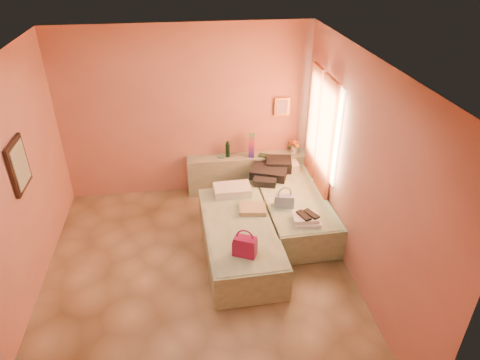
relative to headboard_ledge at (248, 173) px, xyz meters
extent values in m
plane|color=tan|center=(-0.98, -2.10, -0.33)|extent=(4.50, 4.50, 0.00)
cube|color=tan|center=(-0.98, 0.15, 1.07)|extent=(4.00, 0.02, 2.80)
cube|color=tan|center=(-2.98, -2.10, 1.07)|extent=(0.02, 4.50, 2.80)
cube|color=tan|center=(1.02, -2.10, 1.07)|extent=(0.02, 4.50, 2.80)
cube|color=silver|center=(-0.98, -2.10, 2.47)|extent=(4.00, 4.50, 0.02)
cube|color=#FFDC9E|center=(1.00, -0.85, 1.18)|extent=(0.02, 1.10, 1.40)
cube|color=#D15A32|center=(0.96, -1.00, 0.82)|extent=(0.05, 0.55, 2.20)
cube|color=#D15A32|center=(0.96, -0.40, 0.82)|extent=(0.05, 0.45, 2.20)
cube|color=black|center=(-2.95, -1.70, 1.28)|extent=(0.04, 0.50, 0.60)
cube|color=gold|center=(0.57, 0.12, 1.12)|extent=(0.25, 0.04, 0.30)
cube|color=#A5B494|center=(0.00, 0.00, 0.00)|extent=(2.05, 0.30, 0.65)
cube|color=beige|center=(-0.38, -1.70, -0.08)|extent=(0.96, 2.03, 0.50)
cube|color=beige|center=(0.52, -1.05, -0.08)|extent=(0.96, 2.03, 0.50)
cylinder|color=#13361F|center=(-0.34, 0.02, 0.46)|extent=(0.10, 0.10, 0.26)
cube|color=#981249|center=(0.05, -0.03, 0.53)|extent=(0.11, 0.11, 0.42)
cylinder|color=#447E62|center=(-0.44, 0.00, 0.34)|extent=(0.14, 0.14, 0.03)
cube|color=#224126|center=(0.26, -0.05, 0.34)|extent=(0.20, 0.18, 0.03)
cube|color=silver|center=(0.81, 0.02, 0.46)|extent=(0.28, 0.28, 0.28)
cube|color=#981249|center=(-0.39, -2.32, 0.31)|extent=(0.32, 0.26, 0.26)
cube|color=tan|center=(-0.15, -1.40, 0.21)|extent=(0.41, 0.35, 0.06)
cube|color=black|center=(0.33, -0.46, 0.27)|extent=(0.77, 0.77, 0.18)
cube|color=#42619F|center=(0.32, -1.35, 0.27)|extent=(0.30, 0.18, 0.18)
cube|color=white|center=(0.54, -1.78, 0.23)|extent=(0.39, 0.34, 0.10)
cube|color=black|center=(0.55, -1.77, 0.29)|extent=(0.26, 0.29, 0.03)
camera|label=1|loc=(-1.01, -6.34, 3.62)|focal=32.00mm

